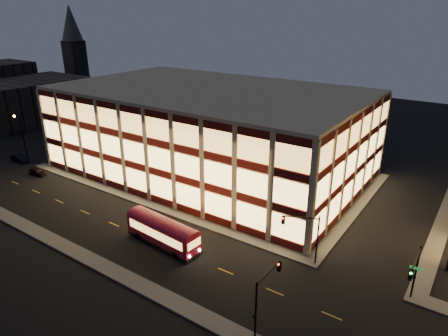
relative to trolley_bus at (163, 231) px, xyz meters
The scene contains 16 objects.
ground 9.17m from the trolley_bus, 139.21° to the left, with size 200.00×200.00×0.00m, color black.
sidewalk_office_south 12.09m from the trolley_bus, 144.99° to the left, with size 54.00×2.00×0.15m, color #514F4C.
sidewalk_office_east 28.08m from the trolley_bus, 54.65° to the left, with size 2.00×30.00×0.15m, color #514F4C.
sidewalk_tower_west 35.59m from the trolley_bus, 40.02° to the left, with size 2.00×30.00×0.15m, color #514F4C.
sidewalk_near 10.03m from the trolley_bus, 133.52° to the right, with size 100.00×2.00×0.15m, color #514F4C.
office_building 25.31m from the trolley_bus, 113.08° to the left, with size 50.45×30.45×14.50m.
bg_building_a 72.87m from the trolley_bus, 160.87° to the left, with size 18.00×28.00×10.00m, color #2D2621.
church_tower 89.71m from the trolley_bus, 149.16° to the left, with size 5.00×5.00×18.00m, color #2D2621.
church_spire 91.88m from the trolley_bus, 149.16° to the left, with size 6.00×6.00×10.00m, color #4C473F.
traffic_signal_far 16.73m from the trolley_bus, 21.55° to the left, with size 3.79×1.87×6.00m.
traffic_signal_right 27.31m from the trolley_bus, 11.08° to the left, with size 1.20×4.37×6.00m.
traffic_signal_near 17.64m from the trolley_bus, 17.21° to the right, with size 0.32×4.45×6.00m.
street_lamp_a 41.48m from the trolley_bus, behind, with size 0.44×1.22×9.02m.
trolley_bus is the anchor object (origin of this frame).
parked_car_0 33.05m from the trolley_bus, behind, with size 1.39×3.45×1.17m, color black.
parked_car_1 41.90m from the trolley_bus, behind, with size 1.43×4.11×1.35m, color black.
Camera 1 is at (36.40, -35.92, 26.59)m, focal length 32.00 mm.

